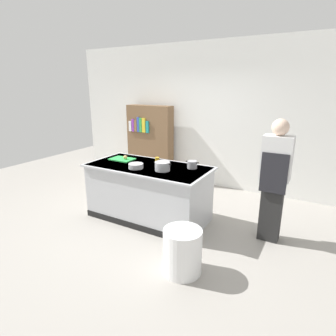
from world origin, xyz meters
name	(u,v)px	position (x,y,z in m)	size (l,w,h in m)	color
ground_plane	(149,217)	(0.00, 0.00, 0.00)	(10.00, 10.00, 0.00)	#9E9991
back_wall	(202,116)	(0.00, 2.10, 1.50)	(6.40, 0.12, 3.00)	white
counter_island	(149,191)	(0.00, 0.00, 0.47)	(1.98, 0.98, 0.90)	#B7BABF
cutting_board	(122,159)	(-0.60, 0.10, 0.91)	(0.40, 0.28, 0.02)	green
onion	(125,157)	(-0.52, 0.09, 0.96)	(0.07, 0.07, 0.07)	tan
stock_pot	(162,166)	(0.33, -0.10, 0.97)	(0.29, 0.23, 0.13)	#B7BABF
sauce_pan	(192,165)	(0.66, 0.22, 0.96)	(0.22, 0.15, 0.12)	#99999E
mixing_bowl	(136,166)	(-0.09, -0.20, 0.94)	(0.23, 0.23, 0.08)	#B7BABF
juice_cup	(157,160)	(0.04, 0.21, 0.95)	(0.07, 0.07, 0.10)	yellow
trash_bin	(182,251)	(1.12, -0.99, 0.27)	(0.45, 0.45, 0.55)	white
person_chef	(275,179)	(1.86, 0.29, 0.91)	(0.38, 0.25, 1.72)	#252525
bookshelf	(150,143)	(-1.15, 1.80, 0.85)	(1.10, 0.31, 1.70)	brown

